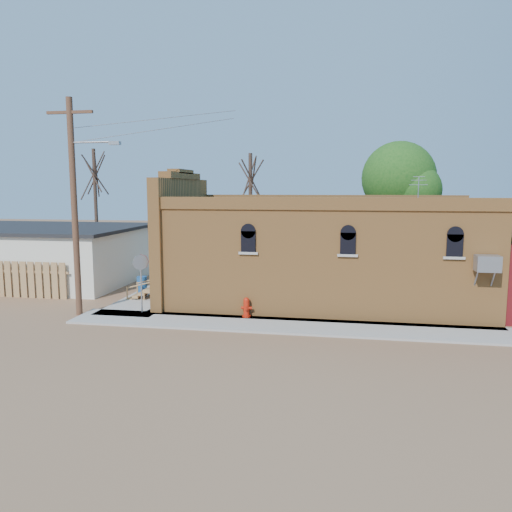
% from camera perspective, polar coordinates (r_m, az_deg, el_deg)
% --- Properties ---
extents(ground, '(120.00, 120.00, 0.00)m').
position_cam_1_polar(ground, '(18.90, 1.00, -8.72)').
color(ground, brown).
rests_on(ground, ground).
extents(sidewalk_south, '(19.00, 2.20, 0.08)m').
position_cam_1_polar(sidewalk_south, '(19.58, 5.81, -8.04)').
color(sidewalk_south, '#9E9991').
rests_on(sidewalk_south, ground).
extents(sidewalk_west, '(2.60, 10.00, 0.08)m').
position_cam_1_polar(sidewalk_west, '(26.14, -10.67, -4.11)').
color(sidewalk_west, '#9E9991').
rests_on(sidewalk_west, ground).
extents(brick_bar, '(16.40, 7.97, 6.30)m').
position_cam_1_polar(brick_bar, '(23.61, 7.07, 0.36)').
color(brick_bar, '#CD823E').
rests_on(brick_bar, ground).
extents(wood_fence, '(5.20, 0.10, 1.80)m').
position_cam_1_polar(wood_fence, '(27.12, -25.37, -2.45)').
color(wood_fence, '#9E6947').
rests_on(wood_fence, ground).
extents(utility_pole, '(3.12, 0.26, 9.00)m').
position_cam_1_polar(utility_pole, '(22.04, -19.95, 5.78)').
color(utility_pole, '#4D331F').
rests_on(utility_pole, ground).
extents(tree_bare_near, '(2.80, 2.80, 7.65)m').
position_cam_1_polar(tree_bare_near, '(31.45, -0.64, 8.88)').
color(tree_bare_near, '#483329').
rests_on(tree_bare_near, ground).
extents(tree_bare_far, '(2.80, 2.80, 8.16)m').
position_cam_1_polar(tree_bare_far, '(36.08, -17.99, 9.00)').
color(tree_bare_far, '#483329').
rests_on(tree_bare_far, ground).
extents(tree_leafy, '(4.40, 4.40, 8.15)m').
position_cam_1_polar(tree_leafy, '(31.55, 16.00, 8.53)').
color(tree_leafy, '#483329').
rests_on(tree_leafy, ground).
extents(fire_hydrant, '(0.47, 0.45, 0.82)m').
position_cam_1_polar(fire_hydrant, '(20.66, -1.10, -5.89)').
color(fire_hydrant, '#B41C0A').
rests_on(fire_hydrant, sidewalk_south).
extents(stop_sign, '(0.55, 0.49, 2.51)m').
position_cam_1_polar(stop_sign, '(21.70, -13.04, -1.32)').
color(stop_sign, '#939398').
rests_on(stop_sign, sidewalk_south).
extents(trash_barrel, '(0.67, 0.67, 0.79)m').
position_cam_1_polar(trash_barrel, '(26.23, -12.90, -3.16)').
color(trash_barrel, '#1C4D8E').
rests_on(trash_barrel, sidewalk_west).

